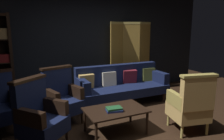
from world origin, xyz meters
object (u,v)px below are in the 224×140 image
(coffee_table, at_px, (116,112))
(armchair_gilt_accent, at_px, (191,104))
(armchair_wing_far, at_px, (62,97))
(book_navy_cloth, at_px, (114,110))
(armchair_wing_right, at_px, (39,116))
(velvet_couch, at_px, (121,84))
(book_green_cloth, at_px, (114,108))
(folding_screen, at_px, (131,56))

(coffee_table, distance_m, armchair_gilt_accent, 1.26)
(armchair_gilt_accent, xyz_separation_m, armchair_wing_far, (-1.86, 1.30, 0.00))
(coffee_table, xyz_separation_m, book_navy_cloth, (-0.06, -0.06, 0.06))
(book_navy_cloth, bearing_deg, armchair_wing_right, 172.50)
(velvet_couch, relative_size, coffee_table, 2.12)
(coffee_table, relative_size, book_navy_cloth, 3.89)
(velvet_couch, xyz_separation_m, armchair_wing_right, (-1.97, -1.19, 0.03))
(book_green_cloth, bearing_deg, armchair_wing_right, 172.50)
(book_navy_cloth, bearing_deg, armchair_wing_far, 127.37)
(armchair_gilt_accent, bearing_deg, armchair_wing_far, 145.02)
(folding_screen, xyz_separation_m, armchair_gilt_accent, (-0.32, -2.53, -0.50))
(book_navy_cloth, height_order, book_green_cloth, book_green_cloth)
(armchair_gilt_accent, bearing_deg, velvet_couch, 101.67)
(coffee_table, distance_m, book_navy_cloth, 0.10)
(velvet_couch, xyz_separation_m, armchair_gilt_accent, (0.37, -1.79, 0.03))
(velvet_couch, height_order, book_green_cloth, velvet_couch)
(folding_screen, relative_size, book_green_cloth, 7.74)
(armchair_gilt_accent, bearing_deg, book_green_cloth, 159.82)
(velvet_couch, xyz_separation_m, armchair_wing_far, (-1.49, -0.49, 0.03))
(coffee_table, bearing_deg, book_navy_cloth, -132.96)
(armchair_wing_far, bearing_deg, armchair_gilt_accent, -34.98)
(folding_screen, height_order, velvet_couch, folding_screen)
(folding_screen, bearing_deg, coffee_table, -125.87)
(folding_screen, distance_m, book_navy_cloth, 2.64)
(book_green_cloth, bearing_deg, armchair_gilt_accent, -20.18)
(armchair_gilt_accent, height_order, armchair_wing_right, same)
(coffee_table, height_order, armchair_wing_right, armchair_wing_right)
(armchair_gilt_accent, distance_m, book_green_cloth, 1.28)
(coffee_table, relative_size, armchair_wing_far, 0.96)
(folding_screen, bearing_deg, armchair_gilt_accent, -97.12)
(coffee_table, relative_size, armchair_wing_right, 0.96)
(armchair_gilt_accent, bearing_deg, folding_screen, 82.88)
(book_green_cloth, bearing_deg, velvet_couch, 58.13)
(folding_screen, height_order, armchair_gilt_accent, folding_screen)
(armchair_wing_right, height_order, book_navy_cloth, armchair_wing_right)
(velvet_couch, bearing_deg, armchair_wing_right, -148.79)
(armchair_gilt_accent, bearing_deg, armchair_wing_right, 165.80)
(book_navy_cloth, relative_size, book_green_cloth, 1.05)
(armchair_wing_right, height_order, book_green_cloth, armchair_wing_right)
(coffee_table, xyz_separation_m, book_green_cloth, (-0.06, -0.06, 0.09))
(armchair_wing_right, relative_size, book_navy_cloth, 4.04)
(velvet_couch, xyz_separation_m, coffee_table, (-0.78, -1.28, -0.08))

